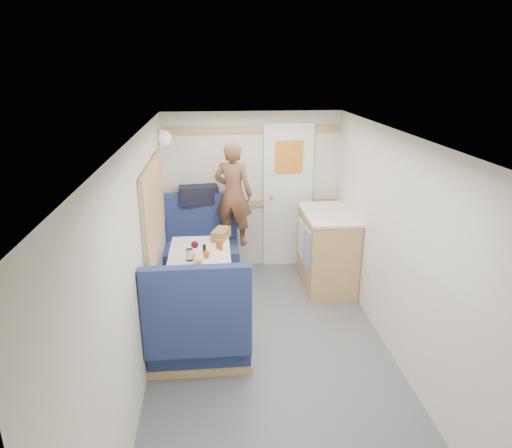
{
  "coord_description": "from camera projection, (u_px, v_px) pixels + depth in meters",
  "views": [
    {
      "loc": [
        -0.48,
        -3.33,
        2.53
      ],
      "look_at": [
        -0.08,
        0.9,
        1.04
      ],
      "focal_mm": 32.0,
      "sensor_mm": 36.0,
      "label": 1
    }
  ],
  "objects": [
    {
      "name": "side_window",
      "position": [
        153.0,
        203.0,
        4.44
      ],
      "size": [
        0.04,
        1.3,
        0.72
      ],
      "primitive_type": "cube",
      "color": "#B5BCA0",
      "rests_on": "wall_left"
    },
    {
      "name": "person",
      "position": [
        233.0,
        194.0,
        5.39
      ],
      "size": [
        0.53,
        0.43,
        1.25
      ],
      "primitive_type": "imported",
      "rotation": [
        0.0,
        0.0,
        2.81
      ],
      "color": "brown",
      "rests_on": "bench_far"
    },
    {
      "name": "wine_glass",
      "position": [
        195.0,
        245.0,
        4.5
      ],
      "size": [
        0.08,
        0.08,
        0.17
      ],
      "color": "white",
      "rests_on": "dinette_table"
    },
    {
      "name": "tray",
      "position": [
        211.0,
        258.0,
        4.48
      ],
      "size": [
        0.37,
        0.42,
        0.02
      ],
      "primitive_type": "cube",
      "rotation": [
        0.0,
        0.0,
        0.34
      ],
      "color": "white",
      "rests_on": "dinette_table"
    },
    {
      "name": "beer_glass",
      "position": [
        219.0,
        245.0,
        4.68
      ],
      "size": [
        0.07,
        0.07,
        0.11
      ],
      "primitive_type": "cylinder",
      "color": "#944615",
      "rests_on": "dinette_table"
    },
    {
      "name": "bench_near",
      "position": [
        199.0,
        335.0,
        3.98
      ],
      "size": [
        0.9,
        0.59,
        1.05
      ],
      "color": "navy",
      "rests_on": "floor"
    },
    {
      "name": "ledge",
      "position": [
        201.0,
        205.0,
        5.65
      ],
      "size": [
        0.9,
        0.14,
        0.04
      ],
      "primitive_type": "cube",
      "color": "#AA834C",
      "rests_on": "bench_far"
    },
    {
      "name": "wall_back",
      "position": [
        252.0,
        192.0,
        5.79
      ],
      "size": [
        2.2,
        0.02,
        2.0
      ],
      "primitive_type": "cube",
      "color": "silver",
      "rests_on": "floor"
    },
    {
      "name": "oak_trim_low",
      "position": [
        253.0,
        203.0,
        5.82
      ],
      "size": [
        2.15,
        0.02,
        0.08
      ],
      "primitive_type": "cube",
      "color": "#AA834C",
      "rests_on": "wall_back"
    },
    {
      "name": "tumbler_left",
      "position": [
        189.0,
        255.0,
        4.44
      ],
      "size": [
        0.07,
        0.07,
        0.11
      ],
      "primitive_type": "cylinder",
      "color": "silver",
      "rests_on": "dinette_table"
    },
    {
      "name": "pepper_grinder",
      "position": [
        204.0,
        249.0,
        4.6
      ],
      "size": [
        0.04,
        0.04,
        0.1
      ],
      "primitive_type": "cylinder",
      "color": "black",
      "rests_on": "dinette_table"
    },
    {
      "name": "wall_left",
      "position": [
        138.0,
        271.0,
        3.58
      ],
      "size": [
        0.02,
        4.5,
        2.0
      ],
      "primitive_type": "cube",
      "color": "silver",
      "rests_on": "floor"
    },
    {
      "name": "rear_door",
      "position": [
        288.0,
        194.0,
        5.81
      ],
      "size": [
        0.62,
        0.12,
        1.86
      ],
      "color": "white",
      "rests_on": "wall_back"
    },
    {
      "name": "dome_light",
      "position": [
        162.0,
        138.0,
        5.07
      ],
      "size": [
        0.2,
        0.2,
        0.2
      ],
      "primitive_type": "sphere",
      "color": "white",
      "rests_on": "wall_left"
    },
    {
      "name": "salt_grinder",
      "position": [
        191.0,
        251.0,
        4.54
      ],
      "size": [
        0.04,
        0.04,
        0.09
      ],
      "primitive_type": "cylinder",
      "color": "white",
      "rests_on": "dinette_table"
    },
    {
      "name": "bench_far",
      "position": [
        203.0,
        256.0,
        5.6
      ],
      "size": [
        0.9,
        0.59,
        1.05
      ],
      "color": "navy",
      "rests_on": "floor"
    },
    {
      "name": "bread_loaf",
      "position": [
        221.0,
        234.0,
        4.98
      ],
      "size": [
        0.23,
        0.3,
        0.11
      ],
      "primitive_type": "cube",
      "rotation": [
        0.0,
        0.0,
        -0.36
      ],
      "color": "brown",
      "rests_on": "dinette_table"
    },
    {
      "name": "oak_trim_high",
      "position": [
        252.0,
        130.0,
        5.51
      ],
      "size": [
        2.15,
        0.02,
        0.08
      ],
      "primitive_type": "cube",
      "color": "#AA834C",
      "rests_on": "wall_back"
    },
    {
      "name": "wall_right",
      "position": [
        408.0,
        260.0,
        3.77
      ],
      "size": [
        0.02,
        4.5,
        2.0
      ],
      "primitive_type": "cube",
      "color": "silver",
      "rests_on": "floor"
    },
    {
      "name": "ceiling",
      "position": [
        279.0,
        141.0,
        3.34
      ],
      "size": [
        4.5,
        4.5,
        0.0
      ],
      "primitive_type": "plane",
      "rotation": [
        3.14,
        0.0,
        0.0
      ],
      "color": "silver",
      "rests_on": "wall_back"
    },
    {
      "name": "orange_fruit",
      "position": [
        207.0,
        254.0,
        4.47
      ],
      "size": [
        0.07,
        0.07,
        0.07
      ],
      "primitive_type": "sphere",
      "color": "#D54A09",
      "rests_on": "tray"
    },
    {
      "name": "floor",
      "position": [
        275.0,
        369.0,
        4.01
      ],
      "size": [
        4.5,
        4.5,
        0.0
      ],
      "primitive_type": "plane",
      "color": "#515156",
      "rests_on": "ground"
    },
    {
      "name": "duffel_bag",
      "position": [
        199.0,
        195.0,
        5.6
      ],
      "size": [
        0.49,
        0.28,
        0.22
      ],
      "primitive_type": "cube",
      "rotation": [
        0.0,
        0.0,
        0.12
      ],
      "color": "black",
      "rests_on": "ledge"
    },
    {
      "name": "dinette_table",
      "position": [
        200.0,
        266.0,
        4.7
      ],
      "size": [
        0.62,
        0.92,
        0.72
      ],
      "color": "white",
      "rests_on": "floor"
    },
    {
      "name": "cheese_block",
      "position": [
        199.0,
        259.0,
        4.39
      ],
      "size": [
        0.1,
        0.06,
        0.03
      ],
      "primitive_type": "cube",
      "rotation": [
        0.0,
        0.0,
        -0.06
      ],
      "color": "#D5BF7B",
      "rests_on": "tray"
    },
    {
      "name": "galley_counter",
      "position": [
        327.0,
        249.0,
        5.38
      ],
      "size": [
        0.57,
        0.92,
        0.92
      ],
      "color": "#AA834C",
      "rests_on": "floor"
    }
  ]
}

